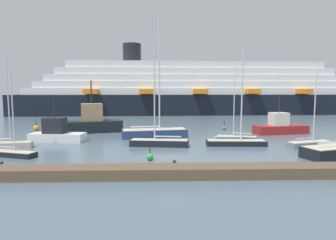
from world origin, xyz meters
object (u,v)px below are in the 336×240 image
sailboat_6 (159,141)px  sailboat_7 (310,143)px  fishing_boat_1 (280,127)px  cruise_ship (195,92)px  channel_buoy_0 (36,128)px  channel_buoy_2 (224,128)px  channel_buoy_1 (150,157)px  sailboat_5 (155,132)px  sailboat_0 (236,141)px  fishing_boat_2 (57,133)px  sailboat_3 (236,136)px  sailboat_4 (7,144)px  sailboat_1 (12,152)px  fishing_boat_0 (90,123)px

sailboat_6 → sailboat_7: bearing=-176.0°
fishing_boat_1 → cruise_ship: bearing=-87.8°
channel_buoy_0 → cruise_ship: (24.56, 27.89, 4.69)m
sailboat_6 → cruise_ship: 39.84m
cruise_ship → channel_buoy_2: bearing=-91.0°
channel_buoy_0 → channel_buoy_2: (25.12, 0.24, -0.12)m
channel_buoy_2 → channel_buoy_1: bearing=-119.8°
sailboat_5 → channel_buoy_1: sailboat_5 is taller
sailboat_0 → fishing_boat_2: (-18.31, 2.80, 0.44)m
fishing_boat_2 → sailboat_3: bearing=-172.9°
fishing_boat_2 → sailboat_6: bearing=170.9°
fishing_boat_1 → channel_buoy_1: (-15.70, -13.11, -0.59)m
sailboat_7 → sailboat_6: bearing=162.3°
channel_buoy_1 → fishing_boat_2: bearing=139.9°
sailboat_4 → channel_buoy_1: 14.28m
sailboat_7 → fishing_boat_1: size_ratio=1.01×
sailboat_5 → channel_buoy_2: bearing=21.6°
sailboat_1 → fishing_boat_2: 7.01m
sailboat_1 → fishing_boat_1: sailboat_1 is taller
sailboat_1 → sailboat_0: bearing=29.9°
sailboat_5 → channel_buoy_0: bearing=151.0°
channel_buoy_0 → sailboat_0: bearing=-24.1°
sailboat_3 → fishing_boat_2: 19.21m
sailboat_7 → channel_buoy_1: size_ratio=5.26×
sailboat_1 → sailboat_5: size_ratio=0.51×
sailboat_4 → channel_buoy_2: 25.75m
sailboat_0 → sailboat_4: size_ratio=1.08×
sailboat_3 → channel_buoy_1: 12.67m
sailboat_3 → sailboat_6: size_ratio=0.84×
sailboat_6 → sailboat_3: bearing=-151.7°
sailboat_0 → sailboat_7: size_ratio=1.34×
sailboat_3 → channel_buoy_2: size_ratio=5.31×
sailboat_3 → cruise_ship: size_ratio=0.10×
sailboat_5 → cruise_ship: 34.80m
fishing_boat_1 → channel_buoy_0: fishing_boat_1 is taller
sailboat_5 → fishing_boat_2: 10.54m
sailboat_7 → fishing_boat_0: (-23.31, 10.30, 0.87)m
sailboat_7 → channel_buoy_2: size_ratio=4.71×
fishing_boat_1 → channel_buoy_1: fishing_boat_1 is taller
sailboat_6 → channel_buoy_0: 19.56m
sailboat_4 → sailboat_5: size_ratio=0.64×
sailboat_1 → cruise_ship: cruise_ship is taller
sailboat_5 → channel_buoy_0: sailboat_5 is taller
sailboat_4 → cruise_ship: bearing=51.3°
sailboat_4 → channel_buoy_1: size_ratio=6.51×
sailboat_6 → fishing_boat_1: (15.00, 7.56, 0.39)m
sailboat_5 → sailboat_6: bearing=-93.9°
sailboat_4 → fishing_boat_0: bearing=54.3°
fishing_boat_2 → channel_buoy_0: (-5.49, 7.86, -0.49)m
fishing_boat_0 → channel_buoy_0: (-7.33, 1.26, -0.84)m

